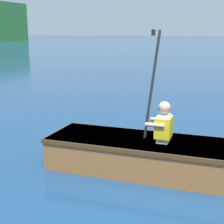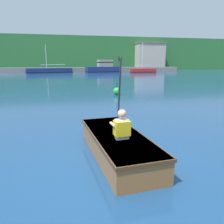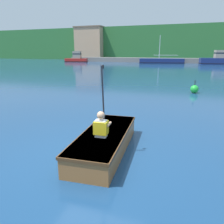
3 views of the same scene
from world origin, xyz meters
name	(u,v)px [view 3 (image 3 of 3)]	position (x,y,z in m)	size (l,w,h in m)	color
ground_plane	(85,158)	(0.00, 0.00, 0.00)	(300.00, 300.00, 0.00)	navy
shoreline_ridge	(185,44)	(0.00, 59.19, 3.97)	(120.00, 20.00, 7.95)	#2D6B33
waterfront_warehouse_left	(96,44)	(-22.62, 52.45, 4.05)	(7.27, 11.30, 8.08)	tan
marina_dock	(180,61)	(0.00, 41.06, 0.45)	(46.03, 2.40, 0.90)	slate
moored_boat_dock_west_inner	(221,59)	(6.76, 37.88, 0.87)	(6.86, 3.00, 2.37)	navy
moored_boat_dock_center_near	(161,61)	(-3.29, 38.46, 0.41)	(8.43, 4.40, 5.00)	navy
moored_boat_dock_center_far	(76,58)	(-20.53, 37.58, 0.75)	(4.79, 2.16, 2.18)	red
rowboat_foreground	(105,140)	(0.29, 0.51, 0.26)	(1.20, 2.89, 0.46)	#935B2D
person_paddler	(101,125)	(0.31, 0.21, 0.73)	(0.38, 0.40, 1.51)	silver
channel_buoy	(194,89)	(2.31, 8.87, 0.22)	(0.44, 0.44, 0.72)	green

